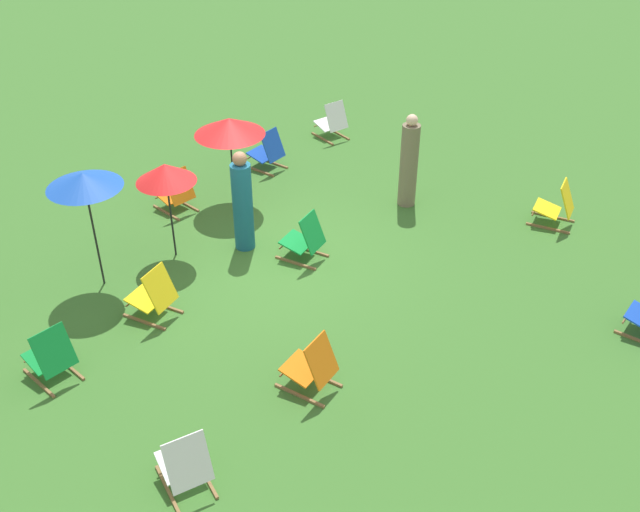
% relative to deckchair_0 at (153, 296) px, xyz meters
% --- Properties ---
extents(ground_plane, '(40.00, 40.00, 0.00)m').
position_rel_deckchair_0_xyz_m(ground_plane, '(-2.26, 0.01, -0.37)').
color(ground_plane, '#386B28').
extents(deckchair_0, '(0.67, 0.86, 0.83)m').
position_rel_deckchair_0_xyz_m(deckchair_0, '(0.00, 0.00, 0.00)').
color(deckchair_0, olive).
rests_on(deckchair_0, ground).
extents(deckchair_1, '(0.69, 0.87, 0.83)m').
position_rel_deckchair_0_xyz_m(deckchair_1, '(1.65, 2.78, 0.00)').
color(deckchair_1, olive).
rests_on(deckchair_1, ground).
extents(deckchair_2, '(0.64, 0.85, 0.83)m').
position_rel_deckchair_0_xyz_m(deckchair_2, '(-2.59, 0.57, 0.00)').
color(deckchair_2, olive).
rests_on(deckchair_2, ground).
extents(deckchair_3, '(0.48, 0.76, 0.83)m').
position_rel_deckchair_0_xyz_m(deckchair_3, '(1.71, 0.09, 0.00)').
color(deckchair_3, olive).
rests_on(deckchair_3, ground).
extents(deckchair_4, '(0.60, 0.83, 0.83)m').
position_rel_deckchair_0_xyz_m(deckchair_4, '(-0.45, 2.73, 0.00)').
color(deckchair_4, olive).
rests_on(deckchair_4, ground).
extents(deckchair_5, '(0.60, 0.83, 0.83)m').
position_rel_deckchair_0_xyz_m(deckchair_5, '(-6.39, -2.25, 0.00)').
color(deckchair_5, olive).
rests_on(deckchair_5, ground).
extents(deckchair_6, '(0.56, 0.81, 0.83)m').
position_rel_deckchair_0_xyz_m(deckchair_6, '(-4.43, -2.22, 0.00)').
color(deckchair_6, olive).
rests_on(deckchair_6, ground).
extents(deckchair_7, '(0.68, 0.87, 0.83)m').
position_rel_deckchair_0_xyz_m(deckchair_7, '(-6.36, 3.05, 0.00)').
color(deckchair_7, olive).
rests_on(deckchair_7, ground).
extents(deckchair_12, '(0.48, 0.76, 0.83)m').
position_rel_deckchair_0_xyz_m(deckchair_12, '(-2.15, -2.23, 0.00)').
color(deckchair_12, olive).
rests_on(deckchair_12, ground).
extents(umbrella_0, '(0.95, 0.95, 1.67)m').
position_rel_deckchair_0_xyz_m(umbrella_0, '(-1.22, -1.09, 1.15)').
color(umbrella_0, black).
rests_on(umbrella_0, ground).
extents(umbrella_1, '(1.25, 1.25, 1.68)m').
position_rel_deckchair_0_xyz_m(umbrella_1, '(-3.05, -1.68, 1.15)').
color(umbrella_1, black).
rests_on(umbrella_1, ground).
extents(umbrella_2, '(1.10, 1.10, 1.94)m').
position_rel_deckchair_0_xyz_m(umbrella_2, '(0.06, -1.27, 1.45)').
color(umbrella_2, black).
rests_on(umbrella_2, ground).
extents(person_0, '(0.43, 0.43, 1.75)m').
position_rel_deckchair_0_xyz_m(person_0, '(-2.17, -0.42, 0.46)').
color(person_0, '#195972').
rests_on(person_0, ground).
extents(person_1, '(0.37, 0.37, 1.76)m').
position_rel_deckchair_0_xyz_m(person_1, '(-5.18, 0.68, 0.46)').
color(person_1, '#72664C').
rests_on(person_1, ground).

